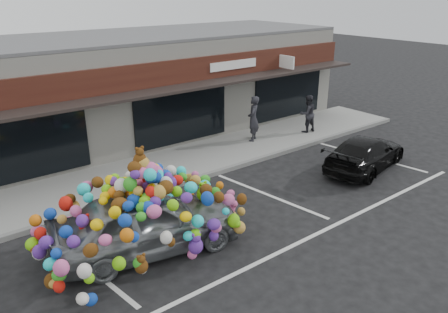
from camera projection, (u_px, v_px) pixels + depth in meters
ground at (200, 225)px, 12.08m from camera, size 90.00×90.00×0.00m
shop_building at (78, 93)px, 17.49m from camera, size 24.00×7.20×4.31m
sidewalk at (133, 177)px, 14.99m from camera, size 26.00×3.00×0.15m
kerb at (155, 192)px, 13.88m from camera, size 26.00×0.18×0.16m
parking_stripe_left at (85, 264)px, 10.39m from camera, size 0.73×4.37×0.01m
parking_stripe_mid at (268, 195)px, 13.82m from camera, size 0.73×4.37×0.01m
parking_stripe_right at (370, 157)px, 16.92m from camera, size 0.73×4.37×0.01m
lane_line at (311, 237)px, 11.53m from camera, size 14.00×0.12×0.01m
toy_car at (146, 215)px, 10.62m from camera, size 3.33×5.24×2.87m
black_sedan at (365, 153)px, 15.64m from camera, size 2.44×4.35×1.19m
pedestrian_a at (253, 119)px, 17.96m from camera, size 0.81×0.78×1.88m
pedestrian_b at (307, 114)px, 19.09m from camera, size 0.88×0.73×1.65m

